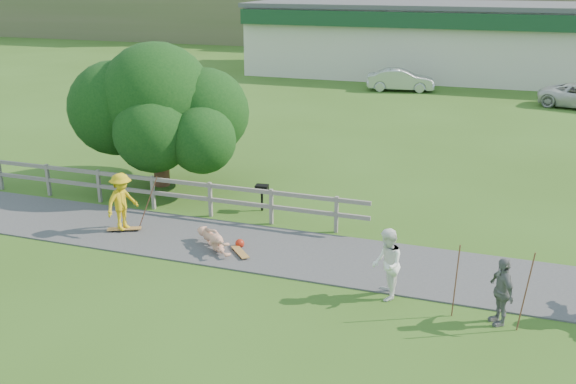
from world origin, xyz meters
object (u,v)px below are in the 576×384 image
(skater_fallen, at_px, (214,240))
(spectator_b, at_px, (501,291))
(spectator_a, at_px, (387,264))
(bbq, at_px, (262,198))
(skater_rider, at_px, (122,205))
(car_silver, at_px, (401,80))
(tree, at_px, (159,130))

(skater_fallen, distance_m, spectator_b, 7.59)
(skater_fallen, bearing_deg, spectator_b, -60.02)
(spectator_a, distance_m, bbq, 6.53)
(skater_rider, height_order, spectator_b, skater_rider)
(skater_rider, height_order, skater_fallen, skater_rider)
(car_silver, xyz_separation_m, tree, (-4.79, -21.80, 1.32))
(spectator_b, bearing_deg, tree, -145.91)
(car_silver, bearing_deg, skater_fallen, 169.50)
(tree, bearing_deg, bbq, -16.36)
(skater_fallen, xyz_separation_m, spectator_a, (4.90, -1.17, 0.55))
(skater_rider, bearing_deg, tree, 30.46)
(tree, bearing_deg, skater_rider, -75.00)
(car_silver, relative_size, tree, 0.68)
(car_silver, bearing_deg, spectator_b, -175.42)
(skater_rider, xyz_separation_m, skater_fallen, (3.02, -0.30, -0.54))
(skater_rider, bearing_deg, spectator_a, -85.04)
(tree, bearing_deg, spectator_a, -32.12)
(spectator_b, bearing_deg, skater_fallen, -129.91)
(spectator_a, relative_size, tree, 0.27)
(spectator_a, distance_m, car_silver, 27.81)
(bbq, bearing_deg, spectator_a, -49.94)
(skater_fallen, relative_size, car_silver, 0.39)
(spectator_b, relative_size, tree, 0.25)
(spectator_a, bearing_deg, car_silver, 172.95)
(spectator_b, bearing_deg, skater_rider, -128.25)
(spectator_a, bearing_deg, spectator_b, 66.21)
(tree, relative_size, bbq, 7.30)
(skater_rider, height_order, car_silver, skater_rider)
(tree, bearing_deg, skater_fallen, -47.43)
(skater_rider, distance_m, bbq, 4.34)
(spectator_a, bearing_deg, skater_fallen, -119.24)
(skater_fallen, height_order, spectator_b, spectator_b)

